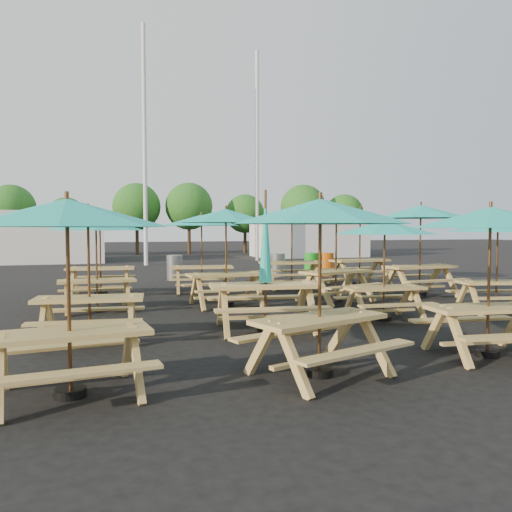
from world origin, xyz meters
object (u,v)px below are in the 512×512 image
object	(u,v)px
picnic_unit_1	(88,224)
picnic_unit_3	(100,222)
picnic_unit_0	(67,222)
picnic_unit_8	(490,224)
picnic_unit_6	(226,220)
picnic_unit_9	(385,232)
picnic_unit_11	(292,218)
picnic_unit_5	(265,273)
picnic_unit_10	(336,219)
waste_bin_1	(278,265)
picnic_unit_13	(498,230)
picnic_unit_2	(96,228)
waste_bin_2	(311,264)
picnic_unit_14	(421,216)
picnic_unit_7	(202,224)
waste_bin_0	(175,268)
waste_bin_3	(327,264)
picnic_unit_4	(320,220)
picnic_unit_15	(360,218)

from	to	relation	value
picnic_unit_1	picnic_unit_3	distance (m)	5.97
picnic_unit_0	picnic_unit_8	size ratio (longest dim) A/B	1.02
picnic_unit_6	picnic_unit_9	world-z (taller)	picnic_unit_6
picnic_unit_9	picnic_unit_8	bearing A→B (deg)	-88.15
picnic_unit_6	picnic_unit_11	size ratio (longest dim) A/B	0.95
picnic_unit_5	picnic_unit_10	size ratio (longest dim) A/B	0.85
picnic_unit_8	waste_bin_1	bearing A→B (deg)	90.70
picnic_unit_0	picnic_unit_13	bearing A→B (deg)	12.93
picnic_unit_2	picnic_unit_13	distance (m)	8.90
picnic_unit_1	waste_bin_2	bearing A→B (deg)	55.57
picnic_unit_9	picnic_unit_14	xyz separation A→B (m)	(2.91, 2.93, 0.41)
picnic_unit_7	waste_bin_0	xyz separation A→B (m)	(-0.30, 3.62, -1.55)
picnic_unit_8	waste_bin_0	bearing A→B (deg)	109.25
picnic_unit_2	picnic_unit_10	size ratio (longest dim) A/B	0.76
picnic_unit_5	picnic_unit_9	xyz separation A→B (m)	(2.60, 0.24, 0.74)
picnic_unit_3	waste_bin_1	world-z (taller)	picnic_unit_3
picnic_unit_8	picnic_unit_10	bearing A→B (deg)	92.73
picnic_unit_8	picnic_unit_10	xyz separation A→B (m)	(0.30, 5.57, 0.17)
picnic_unit_6	picnic_unit_13	world-z (taller)	picnic_unit_6
picnic_unit_3	picnic_unit_7	size ratio (longest dim) A/B	1.00
picnic_unit_10	picnic_unit_9	bearing A→B (deg)	-112.78
picnic_unit_9	waste_bin_1	xyz separation A→B (m)	(1.01, 9.26, -1.34)
picnic_unit_6	waste_bin_2	world-z (taller)	picnic_unit_6
picnic_unit_1	picnic_unit_11	bearing A→B (deg)	51.21
picnic_unit_10	picnic_unit_3	bearing A→B (deg)	133.47
picnic_unit_3	waste_bin_3	size ratio (longest dim) A/B	2.81
picnic_unit_6	picnic_unit_10	world-z (taller)	picnic_unit_10
picnic_unit_4	picnic_unit_8	xyz separation A→B (m)	(2.74, 0.17, -0.05)
picnic_unit_8	picnic_unit_2	bearing A→B (deg)	138.96
picnic_unit_2	picnic_unit_6	xyz separation A→B (m)	(2.96, -0.11, 0.19)
picnic_unit_8	waste_bin_2	size ratio (longest dim) A/B	2.66
picnic_unit_7	picnic_unit_9	distance (m)	6.14
picnic_unit_4	picnic_unit_8	bearing A→B (deg)	-14.98
picnic_unit_0	picnic_unit_1	size ratio (longest dim) A/B	1.01
waste_bin_2	picnic_unit_6	bearing A→B (deg)	-127.85
picnic_unit_9	picnic_unit_10	distance (m)	2.64
picnic_unit_1	picnic_unit_3	xyz separation A→B (m)	(0.15, 5.97, 0.11)
waste_bin_0	waste_bin_3	distance (m)	6.00
picnic_unit_7	waste_bin_1	xyz separation A→B (m)	(3.68, 3.74, -1.55)
waste_bin_3	waste_bin_2	bearing A→B (deg)	175.03
picnic_unit_3	waste_bin_2	distance (m)	8.79
picnic_unit_2	waste_bin_0	distance (m)	6.92
picnic_unit_6	picnic_unit_3	bearing A→B (deg)	131.04
picnic_unit_1	picnic_unit_5	xyz separation A→B (m)	(3.05, 0.02, -0.88)
picnic_unit_0	picnic_unit_15	size ratio (longest dim) A/B	0.88
picnic_unit_8	picnic_unit_5	bearing A→B (deg)	138.56
picnic_unit_5	picnic_unit_11	world-z (taller)	picnic_unit_5
picnic_unit_9	picnic_unit_0	bearing A→B (deg)	-148.67
picnic_unit_2	picnic_unit_13	xyz separation A→B (m)	(8.44, -2.82, -0.03)
picnic_unit_7	picnic_unit_15	world-z (taller)	picnic_unit_15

